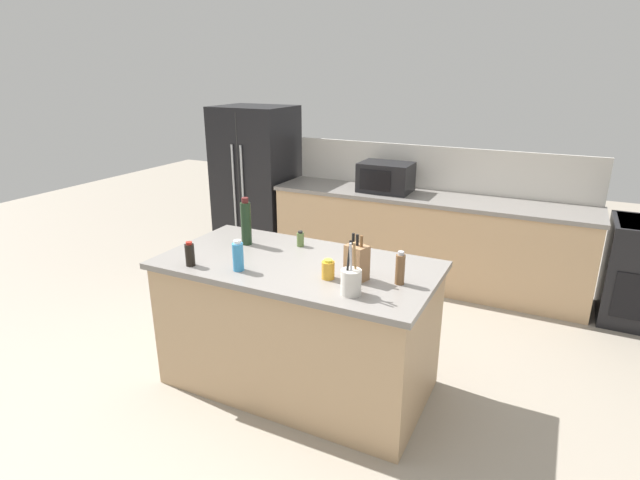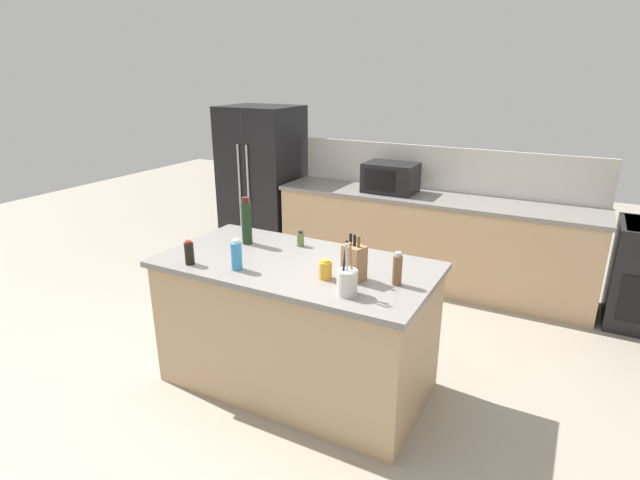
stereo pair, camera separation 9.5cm
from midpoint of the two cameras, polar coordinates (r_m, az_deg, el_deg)
The scene contains 15 objects.
ground_plane at distance 3.79m, azimuth -1.83°, elevation -15.86°, with size 14.00×14.00×0.00m, color gray.
back_counter_run at distance 5.33m, azimuth 12.80°, elevation -0.03°, with size 3.25×0.66×0.94m.
wall_backsplash at distance 5.45m, azimuth 14.25°, elevation 7.89°, with size 3.21×0.03×0.46m, color beige.
kitchen_island at distance 3.55m, azimuth -1.91°, elevation -9.59°, with size 1.86×0.97×0.94m.
refrigerator at distance 6.11m, azimuth -6.15°, elevation 6.75°, with size 0.87×0.75×1.76m.
microwave at distance 5.29m, azimuth 8.58°, elevation 7.07°, with size 0.54×0.39×0.30m.
knife_block at distance 3.04m, azimuth 4.81°, elevation -2.58°, with size 0.15×0.14×0.29m.
utensil_crock at distance 2.85m, azimuth 4.08°, elevation -4.73°, with size 0.12×0.12×0.32m.
salt_shaker at distance 3.27m, azimuth 3.97°, elevation -2.03°, with size 0.06×0.06×0.13m.
pepper_grinder at distance 3.01m, azimuth 9.72°, elevation -3.35°, with size 0.06×0.06×0.21m.
dish_soap_bottle at distance 3.23m, azimuth -8.70°, elevation -1.76°, with size 0.07×0.07×0.20m.
spice_jar_oregano at distance 3.63m, azimuth -1.50°, elevation 0.12°, with size 0.05×0.05×0.11m.
wine_bottle at distance 3.68m, azimuth -7.66°, elevation 2.05°, with size 0.08×0.08×0.35m.
honey_jar at distance 3.07m, azimuth 1.52°, elevation -3.41°, with size 0.08×0.08×0.13m.
soy_sauce_bottle at distance 3.38m, azimuth -13.93°, elevation -1.47°, with size 0.06×0.06×0.16m.
Camera 2 is at (1.61, -2.67, 2.17)m, focal length 28.00 mm.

